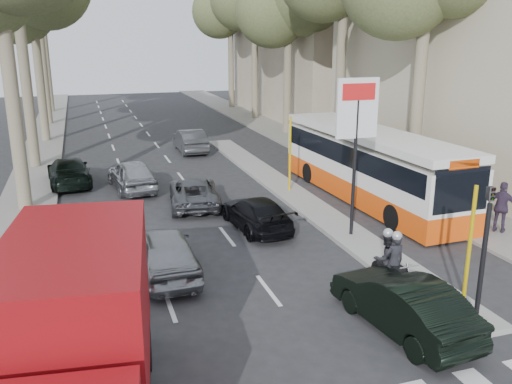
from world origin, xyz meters
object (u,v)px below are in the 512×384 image
silver_hatchback (164,252)px  motorcycle (390,262)px  red_truck (74,341)px  city_bus (369,163)px  dark_hatchback (403,304)px

silver_hatchback → motorcycle: bearing=152.6°
red_truck → city_bus: size_ratio=0.57×
silver_hatchback → red_truck: bearing=67.7°
city_bus → dark_hatchback: bearing=-117.0°
red_truck → city_bus: bearing=50.5°
dark_hatchback → red_truck: size_ratio=0.63×
dark_hatchback → city_bus: city_bus is taller
dark_hatchback → city_bus: size_ratio=0.36×
red_truck → city_bus: red_truck is taller
motorcycle → dark_hatchback: bearing=-117.0°
red_truck → motorcycle: size_ratio=3.16×
silver_hatchback → city_bus: city_bus is taller
silver_hatchback → city_bus: size_ratio=0.36×
red_truck → city_bus: 16.69m
silver_hatchback → dark_hatchback: size_ratio=1.01×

